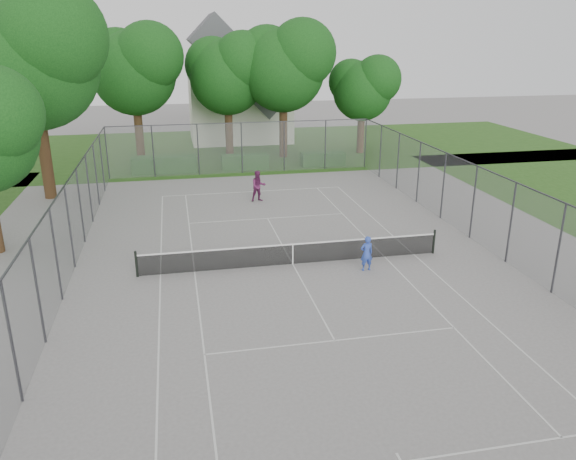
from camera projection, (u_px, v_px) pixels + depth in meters
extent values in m
plane|color=slate|center=(293.00, 264.00, 23.75)|extent=(120.00, 120.00, 0.00)
cube|color=#254C15|center=(229.00, 149.00, 47.80)|extent=(60.00, 20.00, 0.00)
cube|color=silver|center=(253.00, 191.00, 34.74)|extent=(10.97, 0.06, 0.01)
cube|color=silver|center=(160.00, 275.00, 22.71)|extent=(0.06, 23.77, 0.01)
cube|color=silver|center=(414.00, 255.00, 24.79)|extent=(0.06, 23.77, 0.01)
cube|color=silver|center=(195.00, 272.00, 22.97)|extent=(0.06, 23.77, 0.01)
cube|color=silver|center=(385.00, 257.00, 24.53)|extent=(0.06, 23.77, 0.01)
cube|color=silver|center=(335.00, 340.00, 17.83)|extent=(8.23, 0.06, 0.01)
cube|color=silver|center=(268.00, 218.00, 29.67)|extent=(8.23, 0.06, 0.01)
cube|color=silver|center=(293.00, 264.00, 23.75)|extent=(0.06, 12.80, 0.01)
cube|color=silver|center=(399.00, 458.00, 12.90)|extent=(0.06, 0.30, 0.01)
cube|color=silver|center=(253.00, 192.00, 34.61)|extent=(0.06, 0.30, 0.01)
cylinder|color=black|center=(136.00, 264.00, 22.36)|extent=(0.10, 0.10, 1.10)
cylinder|color=black|center=(434.00, 242.00, 24.78)|extent=(0.10, 0.10, 1.10)
cube|color=black|center=(293.00, 254.00, 23.61)|extent=(12.67, 0.01, 0.86)
cube|color=white|center=(293.00, 244.00, 23.45)|extent=(12.77, 0.03, 0.06)
cube|color=white|center=(293.00, 255.00, 23.61)|extent=(0.05, 0.02, 0.88)
cylinder|color=#38383D|center=(107.00, 153.00, 37.19)|extent=(0.08, 0.08, 3.50)
cylinder|color=#38383D|center=(365.00, 143.00, 40.60)|extent=(0.08, 0.08, 3.50)
cube|color=slate|center=(242.00, 148.00, 38.90)|extent=(18.00, 0.02, 3.50)
cube|color=slate|center=(63.00, 240.00, 21.47)|extent=(0.02, 34.00, 3.50)
cube|color=slate|center=(491.00, 212.00, 24.88)|extent=(0.02, 34.00, 3.50)
cube|color=#38383D|center=(241.00, 123.00, 38.32)|extent=(18.00, 0.05, 0.05)
cube|color=#38383D|center=(57.00, 196.00, 20.90)|extent=(0.05, 34.00, 0.05)
cube|color=#38383D|center=(496.00, 174.00, 24.31)|extent=(0.05, 34.00, 0.05)
cylinder|color=#382314|center=(139.00, 132.00, 42.86)|extent=(0.63, 0.63, 4.34)
sphere|color=#103D12|center=(134.00, 73.00, 41.43)|extent=(6.17, 6.17, 6.17)
sphere|color=#103D12|center=(149.00, 56.00, 40.40)|extent=(4.94, 4.94, 4.94)
sphere|color=#103D12|center=(118.00, 60.00, 41.64)|extent=(4.63, 4.63, 4.63)
cylinder|color=#382314|center=(229.00, 130.00, 44.66)|extent=(0.62, 0.62, 4.06)
sphere|color=#103D12|center=(227.00, 77.00, 43.32)|extent=(5.78, 5.78, 5.78)
sphere|color=#103D12|center=(243.00, 62.00, 42.36)|extent=(4.62, 4.62, 4.62)
sphere|color=#103D12|center=(213.00, 65.00, 43.51)|extent=(4.33, 4.33, 4.33)
cylinder|color=#382314|center=(283.00, 129.00, 43.98)|extent=(0.64, 0.64, 4.44)
sphere|color=#103D12|center=(283.00, 70.00, 42.52)|extent=(6.31, 6.31, 6.31)
sphere|color=#103D12|center=(302.00, 53.00, 41.47)|extent=(5.05, 5.05, 5.05)
sphere|color=#103D12|center=(267.00, 57.00, 42.73)|extent=(4.73, 4.73, 4.73)
cylinder|color=#382314|center=(361.00, 132.00, 45.69)|extent=(0.59, 0.59, 3.31)
sphere|color=#103D12|center=(362.00, 91.00, 44.60)|extent=(4.70, 4.70, 4.70)
sphere|color=#103D12|center=(377.00, 79.00, 43.82)|extent=(3.76, 3.76, 3.76)
sphere|color=#103D12|center=(351.00, 81.00, 44.76)|extent=(3.53, 3.53, 3.53)
cylinder|color=#382314|center=(45.00, 155.00, 32.61)|extent=(0.67, 0.67, 5.11)
sphere|color=#103D12|center=(32.00, 64.00, 30.93)|extent=(7.27, 7.27, 7.27)
sphere|color=#103D12|center=(53.00, 36.00, 29.72)|extent=(5.82, 5.82, 5.82)
sphere|color=#103D12|center=(8.00, 43.00, 31.17)|extent=(5.45, 5.45, 5.45)
cube|color=#1F4E19|center=(164.00, 164.00, 39.46)|extent=(4.51, 1.35, 1.13)
cube|color=#1F4E19|center=(245.00, 162.00, 40.43)|extent=(3.36, 0.96, 1.06)
cube|color=#1F4E19|center=(323.00, 159.00, 41.57)|extent=(3.23, 1.18, 0.97)
cube|color=silver|center=(239.00, 103.00, 50.78)|extent=(8.80, 6.60, 6.60)
cube|color=#4F4E54|center=(238.00, 65.00, 49.69)|extent=(8.71, 6.82, 8.71)
imported|color=blue|center=(367.00, 253.00, 22.94)|extent=(0.57, 0.40, 1.49)
imported|color=#61204C|center=(258.00, 186.00, 32.47)|extent=(0.96, 0.80, 1.80)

